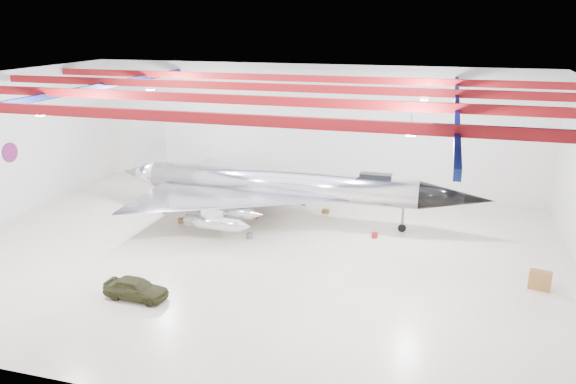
% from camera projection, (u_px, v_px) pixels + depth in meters
% --- Properties ---
extents(floor, '(40.00, 40.00, 0.00)m').
position_uv_depth(floor, '(252.00, 253.00, 36.60)').
color(floor, beige).
rests_on(floor, ground).
extents(wall_back, '(40.00, 0.00, 40.00)m').
position_uv_depth(wall_back, '(309.00, 128.00, 48.75)').
color(wall_back, silver).
rests_on(wall_back, floor).
extents(ceiling, '(40.00, 40.00, 0.00)m').
position_uv_depth(ceiling, '(249.00, 82.00, 33.35)').
color(ceiling, '#0A0F38').
rests_on(ceiling, wall_back).
extents(ceiling_structure, '(39.50, 29.50, 1.08)m').
position_uv_depth(ceiling_structure, '(249.00, 94.00, 33.55)').
color(ceiling_structure, maroon).
rests_on(ceiling_structure, ceiling).
extents(wall_roundel, '(0.10, 1.50, 1.50)m').
position_uv_depth(wall_roundel, '(10.00, 152.00, 42.22)').
color(wall_roundel, '#B21414').
rests_on(wall_roundel, wall_left).
extents(jet_aircraft, '(28.49, 16.28, 7.78)m').
position_uv_depth(jet_aircraft, '(279.00, 188.00, 41.92)').
color(jet_aircraft, silver).
rests_on(jet_aircraft, floor).
extents(jeep, '(3.64, 1.60, 1.22)m').
position_uv_depth(jeep, '(136.00, 288.00, 30.49)').
color(jeep, '#303118').
rests_on(jeep, floor).
extents(desk, '(1.28, 0.83, 1.08)m').
position_uv_depth(desk, '(540.00, 280.00, 31.57)').
color(desk, brown).
rests_on(desk, floor).
extents(crate_ply, '(0.59, 0.52, 0.35)m').
position_uv_depth(crate_ply, '(182.00, 221.00, 41.96)').
color(crate_ply, olive).
rests_on(crate_ply, floor).
extents(toolbox_red, '(0.50, 0.43, 0.30)m').
position_uv_depth(toolbox_red, '(255.00, 216.00, 43.00)').
color(toolbox_red, maroon).
rests_on(toolbox_red, floor).
extents(engine_drum, '(0.55, 0.55, 0.39)m').
position_uv_depth(engine_drum, '(250.00, 236.00, 38.98)').
color(engine_drum, '#59595B').
rests_on(engine_drum, floor).
extents(parts_bin, '(0.57, 0.49, 0.36)m').
position_uv_depth(parts_bin, '(326.00, 211.00, 43.98)').
color(parts_bin, olive).
rests_on(parts_bin, floor).
extents(crate_small, '(0.52, 0.48, 0.30)m').
position_uv_depth(crate_small, '(163.00, 211.00, 44.17)').
color(crate_small, '#59595B').
rests_on(crate_small, floor).
extents(tool_chest, '(0.48, 0.48, 0.38)m').
position_uv_depth(tool_chest, '(375.00, 235.00, 39.10)').
color(tool_chest, maroon).
rests_on(tool_chest, floor).
extents(oil_barrel, '(0.68, 0.60, 0.41)m').
position_uv_depth(oil_barrel, '(235.00, 216.00, 42.82)').
color(oil_barrel, olive).
rests_on(oil_barrel, floor).
extents(spares_box, '(0.49, 0.49, 0.36)m').
position_uv_depth(spares_box, '(304.00, 203.00, 45.98)').
color(spares_box, '#59595B').
rests_on(spares_box, floor).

